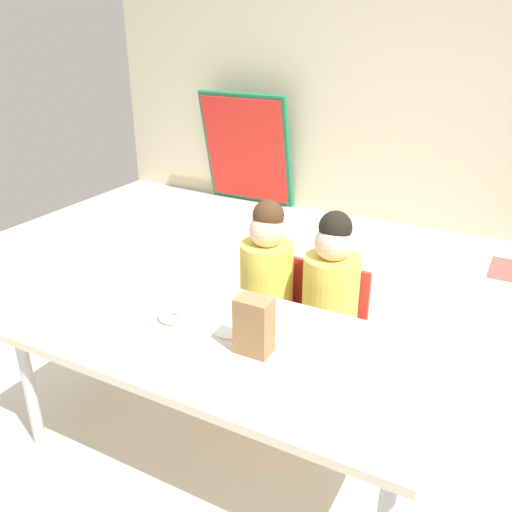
% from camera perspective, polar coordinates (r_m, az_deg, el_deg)
% --- Properties ---
extents(ground_plane, '(6.27, 4.90, 0.02)m').
position_cam_1_polar(ground_plane, '(2.95, 5.72, -11.66)').
color(ground_plane, silver).
extents(back_wall, '(6.27, 0.10, 2.66)m').
position_cam_1_polar(back_wall, '(4.79, 18.55, 18.28)').
color(back_wall, beige).
rests_on(back_wall, ground_plane).
extents(craft_table, '(1.66, 0.78, 0.57)m').
position_cam_1_polar(craft_table, '(2.13, -3.49, -9.67)').
color(craft_table, beige).
rests_on(craft_table, ground_plane).
extents(seated_child_near_camera, '(0.32, 0.31, 0.92)m').
position_cam_1_polar(seated_child_near_camera, '(2.64, 1.22, -1.78)').
color(seated_child_near_camera, red).
rests_on(seated_child_near_camera, ground_plane).
extents(seated_child_middle_seat, '(0.32, 0.31, 0.92)m').
position_cam_1_polar(seated_child_middle_seat, '(2.52, 7.95, -3.31)').
color(seated_child_middle_seat, red).
rests_on(seated_child_middle_seat, ground_plane).
extents(folded_activity_table, '(0.90, 0.29, 1.09)m').
position_cam_1_polar(folded_activity_table, '(5.28, -1.02, 11.12)').
color(folded_activity_table, '#19724C').
rests_on(folded_activity_table, ground_plane).
extents(paper_bag_brown, '(0.13, 0.09, 0.22)m').
position_cam_1_polar(paper_bag_brown, '(1.97, -0.22, -7.36)').
color(paper_bag_brown, '#9E754C').
rests_on(paper_bag_brown, craft_table).
extents(paper_plate_near_edge, '(0.18, 0.18, 0.01)m').
position_cam_1_polar(paper_plate_near_edge, '(2.24, -8.68, -6.67)').
color(paper_plate_near_edge, white).
rests_on(paper_plate_near_edge, craft_table).
extents(paper_plate_center_table, '(0.18, 0.18, 0.01)m').
position_cam_1_polar(paper_plate_center_table, '(2.17, -2.46, -7.50)').
color(paper_plate_center_table, white).
rests_on(paper_plate_center_table, craft_table).
extents(donut_powdered_on_plate, '(0.12, 0.12, 0.04)m').
position_cam_1_polar(donut_powdered_on_plate, '(2.23, -8.71, -6.16)').
color(donut_powdered_on_plate, white).
rests_on(donut_powdered_on_plate, craft_table).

